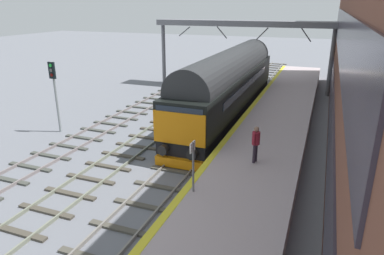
{
  "coord_description": "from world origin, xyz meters",
  "views": [
    {
      "loc": [
        6.1,
        -18.6,
        7.55
      ],
      "look_at": [
        0.2,
        -3.15,
        1.72
      ],
      "focal_mm": 32.73,
      "sensor_mm": 36.0,
      "label": 1
    }
  ],
  "objects_px": {
    "diesel_locomotive": "(229,82)",
    "platform_number_sign": "(193,159)",
    "signal_post_far": "(55,88)",
    "waiting_passenger": "(256,141)"
  },
  "relations": [
    {
      "from": "diesel_locomotive",
      "to": "waiting_passenger",
      "type": "bearing_deg",
      "value": -67.9
    },
    {
      "from": "diesel_locomotive",
      "to": "platform_number_sign",
      "type": "xyz_separation_m",
      "value": [
        2.05,
        -12.4,
        -0.18
      ]
    },
    {
      "from": "diesel_locomotive",
      "to": "signal_post_far",
      "type": "distance_m",
      "value": 11.27
    },
    {
      "from": "signal_post_far",
      "to": "platform_number_sign",
      "type": "distance_m",
      "value": 12.37
    },
    {
      "from": "diesel_locomotive",
      "to": "signal_post_far",
      "type": "relative_size",
      "value": 4.15
    },
    {
      "from": "signal_post_far",
      "to": "waiting_passenger",
      "type": "distance_m",
      "value": 12.87
    },
    {
      "from": "signal_post_far",
      "to": "platform_number_sign",
      "type": "bearing_deg",
      "value": -26.91
    },
    {
      "from": "platform_number_sign",
      "to": "waiting_passenger",
      "type": "xyz_separation_m",
      "value": [
        1.63,
        3.35,
        -0.31
      ]
    },
    {
      "from": "diesel_locomotive",
      "to": "platform_number_sign",
      "type": "distance_m",
      "value": 12.57
    },
    {
      "from": "diesel_locomotive",
      "to": "waiting_passenger",
      "type": "distance_m",
      "value": 9.77
    }
  ]
}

